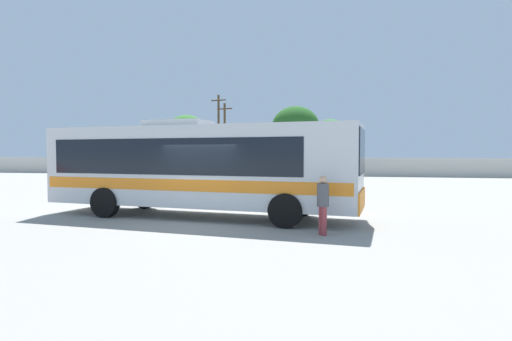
{
  "coord_description": "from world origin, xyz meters",
  "views": [
    {
      "loc": [
        4.34,
        -12.7,
        2.22
      ],
      "look_at": [
        0.8,
        4.79,
        1.47
      ],
      "focal_mm": 28.52,
      "sensor_mm": 36.0,
      "label": 1
    }
  ],
  "objects_px": {
    "utility_pole_far": "(225,137)",
    "roadside_tree_midleft": "(296,126)",
    "attendant_by_bus_door": "(323,202)",
    "utility_pole_near": "(219,133)",
    "parked_car_leftmost_red": "(134,168)",
    "parked_car_second_black": "(188,169)",
    "coach_bus_silver_orange": "(196,165)",
    "parked_car_third_white": "(246,169)",
    "roadside_tree_midright": "(330,136)",
    "parked_car_rightmost_grey": "(317,169)",
    "roadside_tree_left": "(187,132)"
  },
  "relations": [
    {
      "from": "parked_car_third_white",
      "to": "roadside_tree_midright",
      "type": "xyz_separation_m",
      "value": [
        7.65,
        10.65,
        3.48
      ]
    },
    {
      "from": "roadside_tree_left",
      "to": "roadside_tree_midright",
      "type": "bearing_deg",
      "value": 17.29
    },
    {
      "from": "parked_car_rightmost_grey",
      "to": "roadside_tree_midleft",
      "type": "xyz_separation_m",
      "value": [
        -2.68,
        7.25,
        4.36
      ]
    },
    {
      "from": "parked_car_second_black",
      "to": "parked_car_rightmost_grey",
      "type": "xyz_separation_m",
      "value": [
        12.23,
        0.01,
        0.04
      ]
    },
    {
      "from": "parked_car_leftmost_red",
      "to": "parked_car_rightmost_grey",
      "type": "height_order",
      "value": "parked_car_leftmost_red"
    },
    {
      "from": "utility_pole_far",
      "to": "coach_bus_silver_orange",
      "type": "bearing_deg",
      "value": -76.07
    },
    {
      "from": "roadside_tree_left",
      "to": "parked_car_second_black",
      "type": "bearing_deg",
      "value": -67.75
    },
    {
      "from": "parked_car_rightmost_grey",
      "to": "parked_car_second_black",
      "type": "bearing_deg",
      "value": -179.94
    },
    {
      "from": "parked_car_second_black",
      "to": "utility_pole_far",
      "type": "distance_m",
      "value": 6.78
    },
    {
      "from": "attendant_by_bus_door",
      "to": "utility_pole_near",
      "type": "xyz_separation_m",
      "value": [
        -12.62,
        32.3,
        3.62
      ]
    },
    {
      "from": "utility_pole_near",
      "to": "roadside_tree_left",
      "type": "bearing_deg",
      "value": -175.16
    },
    {
      "from": "coach_bus_silver_orange",
      "to": "parked_car_third_white",
      "type": "distance_m",
      "value": 24.06
    },
    {
      "from": "roadside_tree_midleft",
      "to": "coach_bus_silver_orange",
      "type": "bearing_deg",
      "value": -90.6
    },
    {
      "from": "attendant_by_bus_door",
      "to": "parked_car_second_black",
      "type": "relative_size",
      "value": 0.36
    },
    {
      "from": "coach_bus_silver_orange",
      "to": "utility_pole_near",
      "type": "relative_size",
      "value": 1.3
    },
    {
      "from": "attendant_by_bus_door",
      "to": "utility_pole_near",
      "type": "height_order",
      "value": "utility_pole_near"
    },
    {
      "from": "coach_bus_silver_orange",
      "to": "roadside_tree_midright",
      "type": "xyz_separation_m",
      "value": [
        3.97,
        34.41,
        2.44
      ]
    },
    {
      "from": "utility_pole_near",
      "to": "roadside_tree_midleft",
      "type": "relative_size",
      "value": 1.19
    },
    {
      "from": "attendant_by_bus_door",
      "to": "utility_pole_far",
      "type": "xyz_separation_m",
      "value": [
        -11.67,
        31.45,
        3.09
      ]
    },
    {
      "from": "coach_bus_silver_orange",
      "to": "parked_car_leftmost_red",
      "type": "bearing_deg",
      "value": 122.45
    },
    {
      "from": "coach_bus_silver_orange",
      "to": "parked_car_leftmost_red",
      "type": "relative_size",
      "value": 2.62
    },
    {
      "from": "roadside_tree_midright",
      "to": "utility_pole_near",
      "type": "bearing_deg",
      "value": -159.24
    },
    {
      "from": "roadside_tree_left",
      "to": "parked_car_rightmost_grey",
      "type": "bearing_deg",
      "value": -22.58
    },
    {
      "from": "utility_pole_near",
      "to": "utility_pole_far",
      "type": "distance_m",
      "value": 1.38
    },
    {
      "from": "parked_car_leftmost_red",
      "to": "parked_car_second_black",
      "type": "relative_size",
      "value": 0.96
    },
    {
      "from": "coach_bus_silver_orange",
      "to": "parked_car_leftmost_red",
      "type": "height_order",
      "value": "coach_bus_silver_orange"
    },
    {
      "from": "parked_car_third_white",
      "to": "utility_pole_near",
      "type": "xyz_separation_m",
      "value": [
        -4.45,
        6.07,
        3.76
      ]
    },
    {
      "from": "parked_car_rightmost_grey",
      "to": "roadside_tree_left",
      "type": "xyz_separation_m",
      "value": [
        -14.75,
        6.13,
        3.79
      ]
    },
    {
      "from": "coach_bus_silver_orange",
      "to": "parked_car_rightmost_grey",
      "type": "xyz_separation_m",
      "value": [
        3.0,
        23.39,
        -1.01
      ]
    },
    {
      "from": "utility_pole_far",
      "to": "roadside_tree_midleft",
      "type": "bearing_deg",
      "value": 12.55
    },
    {
      "from": "coach_bus_silver_orange",
      "to": "attendant_by_bus_door",
      "type": "bearing_deg",
      "value": -28.93
    },
    {
      "from": "attendant_by_bus_door",
      "to": "parked_car_rightmost_grey",
      "type": "height_order",
      "value": "attendant_by_bus_door"
    },
    {
      "from": "attendant_by_bus_door",
      "to": "parked_car_second_black",
      "type": "height_order",
      "value": "attendant_by_bus_door"
    },
    {
      "from": "coach_bus_silver_orange",
      "to": "utility_pole_near",
      "type": "xyz_separation_m",
      "value": [
        -8.13,
        29.82,
        2.72
      ]
    },
    {
      "from": "parked_car_third_white",
      "to": "roadside_tree_left",
      "type": "xyz_separation_m",
      "value": [
        -8.07,
        5.76,
        3.83
      ]
    },
    {
      "from": "utility_pole_far",
      "to": "roadside_tree_left",
      "type": "distance_m",
      "value": 4.63
    },
    {
      "from": "roadside_tree_midright",
      "to": "parked_car_third_white",
      "type": "bearing_deg",
      "value": -125.69
    },
    {
      "from": "coach_bus_silver_orange",
      "to": "parked_car_second_black",
      "type": "bearing_deg",
      "value": 111.55
    },
    {
      "from": "parked_car_second_black",
      "to": "roadside_tree_midleft",
      "type": "relative_size",
      "value": 0.61
    },
    {
      "from": "attendant_by_bus_door",
      "to": "roadside_tree_midleft",
      "type": "bearing_deg",
      "value": 97.17
    },
    {
      "from": "roadside_tree_left",
      "to": "roadside_tree_midleft",
      "type": "distance_m",
      "value": 12.13
    },
    {
      "from": "roadside_tree_midleft",
      "to": "roadside_tree_midright",
      "type": "distance_m",
      "value": 5.33
    },
    {
      "from": "coach_bus_silver_orange",
      "to": "utility_pole_far",
      "type": "relative_size",
      "value": 1.48
    },
    {
      "from": "parked_car_second_black",
      "to": "parked_car_third_white",
      "type": "height_order",
      "value": "parked_car_third_white"
    },
    {
      "from": "roadside_tree_left",
      "to": "parked_car_third_white",
      "type": "bearing_deg",
      "value": -35.52
    },
    {
      "from": "attendant_by_bus_door",
      "to": "utility_pole_far",
      "type": "distance_m",
      "value": 33.69
    },
    {
      "from": "parked_car_leftmost_red",
      "to": "utility_pole_near",
      "type": "relative_size",
      "value": 0.5
    },
    {
      "from": "utility_pole_far",
      "to": "roadside_tree_midright",
      "type": "relative_size",
      "value": 1.24
    },
    {
      "from": "attendant_by_bus_door",
      "to": "parked_car_third_white",
      "type": "xyz_separation_m",
      "value": [
        -8.17,
        26.24,
        -0.15
      ]
    },
    {
      "from": "utility_pole_far",
      "to": "parked_car_third_white",
      "type": "bearing_deg",
      "value": -56.06
    }
  ]
}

